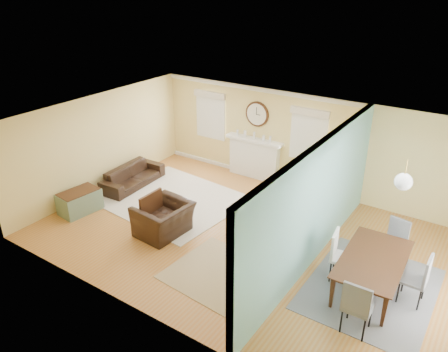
{
  "coord_description": "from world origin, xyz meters",
  "views": [
    {
      "loc": [
        4.15,
        -7.09,
        5.36
      ],
      "look_at": [
        -0.8,
        0.3,
        1.2
      ],
      "focal_mm": 35.0,
      "sensor_mm": 36.0,
      "label": 1
    }
  ],
  "objects_px": {
    "sofa": "(133,176)",
    "dining_table": "(373,274)",
    "green_chair": "(299,191)",
    "eames_chair": "(164,219)",
    "credenza": "(320,214)"
  },
  "relations": [
    {
      "from": "green_chair",
      "to": "dining_table",
      "type": "distance_m",
      "value": 3.43
    },
    {
      "from": "eames_chair",
      "to": "credenza",
      "type": "relative_size",
      "value": 0.84
    },
    {
      "from": "credenza",
      "to": "sofa",
      "type": "bearing_deg",
      "value": -172.0
    },
    {
      "from": "green_chair",
      "to": "dining_table",
      "type": "height_order",
      "value": "green_chair"
    },
    {
      "from": "credenza",
      "to": "eames_chair",
      "type": "bearing_deg",
      "value": -142.84
    },
    {
      "from": "sofa",
      "to": "green_chair",
      "type": "height_order",
      "value": "green_chair"
    },
    {
      "from": "eames_chair",
      "to": "credenza",
      "type": "height_order",
      "value": "credenza"
    },
    {
      "from": "sofa",
      "to": "dining_table",
      "type": "relative_size",
      "value": 0.99
    },
    {
      "from": "sofa",
      "to": "green_chair",
      "type": "distance_m",
      "value": 4.52
    },
    {
      "from": "eames_chair",
      "to": "green_chair",
      "type": "distance_m",
      "value": 3.53
    },
    {
      "from": "eames_chair",
      "to": "sofa",
      "type": "bearing_deg",
      "value": -117.05
    },
    {
      "from": "sofa",
      "to": "credenza",
      "type": "distance_m",
      "value": 5.21
    },
    {
      "from": "eames_chair",
      "to": "green_chair",
      "type": "xyz_separation_m",
      "value": [
        1.89,
        2.98,
        -0.03
      ]
    },
    {
      "from": "green_chair",
      "to": "credenza",
      "type": "height_order",
      "value": "credenza"
    },
    {
      "from": "green_chair",
      "to": "dining_table",
      "type": "bearing_deg",
      "value": 179.99
    }
  ]
}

